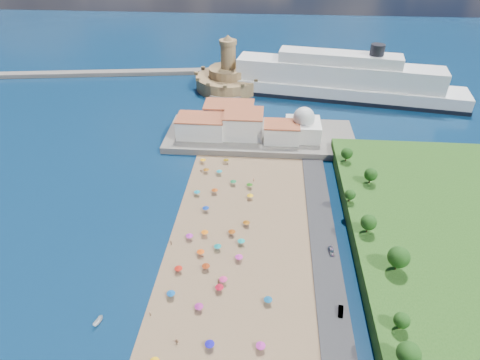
{
  "coord_description": "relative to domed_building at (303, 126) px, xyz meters",
  "views": [
    {
      "loc": [
        13.88,
        -99.89,
        93.35
      ],
      "look_at": [
        4.0,
        25.0,
        8.0
      ],
      "focal_mm": 30.0,
      "sensor_mm": 36.0,
      "label": 1
    }
  ],
  "objects": [
    {
      "name": "breakwater",
      "position": [
        -140.0,
        82.0,
        -7.67
      ],
      "size": [
        199.03,
        34.77,
        2.6
      ],
      "primitive_type": "cube",
      "rotation": [
        0.0,
        0.0,
        0.14
      ],
      "color": "#59544C",
      "rests_on": "ground"
    },
    {
      "name": "parked_cars",
      "position": [
        6.0,
        -96.65,
        -7.63
      ],
      "size": [
        2.13,
        46.19,
        1.36
      ],
      "color": "gray",
      "rests_on": "promenade"
    },
    {
      "name": "terrace",
      "position": [
        -20.0,
        2.0,
        -7.47
      ],
      "size": [
        90.0,
        36.0,
        3.0
      ],
      "primitive_type": "cube",
      "color": "#59544C",
      "rests_on": "ground"
    },
    {
      "name": "beachgoers",
      "position": [
        -33.48,
        -84.12,
        -7.86
      ],
      "size": [
        33.39,
        94.54,
        1.8
      ],
      "color": "tan",
      "rests_on": "beach"
    },
    {
      "name": "waterfront_buildings",
      "position": [
        -33.05,
        2.64,
        -1.1
      ],
      "size": [
        57.0,
        29.0,
        11.0
      ],
      "color": "silver",
      "rests_on": "terrace"
    },
    {
      "name": "cruise_ship",
      "position": [
        22.37,
        58.27,
        0.5
      ],
      "size": [
        148.0,
        45.02,
        31.99
      ],
      "color": "black",
      "rests_on": "ground"
    },
    {
      "name": "jetty",
      "position": [
        -42.0,
        37.0,
        -7.77
      ],
      "size": [
        18.0,
        70.0,
        2.4
      ],
      "primitive_type": "cube",
      "color": "#59544C",
      "rests_on": "ground"
    },
    {
      "name": "fortress",
      "position": [
        -42.0,
        67.0,
        -2.29
      ],
      "size": [
        40.0,
        40.0,
        32.4
      ],
      "color": "#A68953",
      "rests_on": "ground"
    },
    {
      "name": "ground",
      "position": [
        -30.0,
        -71.0,
        -8.97
      ],
      "size": [
        700.0,
        700.0,
        0.0
      ],
      "primitive_type": "plane",
      "color": "#071938",
      "rests_on": "ground"
    },
    {
      "name": "beach_parasols",
      "position": [
        -31.09,
        -82.14,
        -6.83
      ],
      "size": [
        32.56,
        117.85,
        2.2
      ],
      "color": "gray",
      "rests_on": "beach"
    },
    {
      "name": "hillside_trees",
      "position": [
        19.0,
        -79.55,
        1.1
      ],
      "size": [
        13.86,
        108.05,
        8.1
      ],
      "color": "#382314",
      "rests_on": "hillside"
    },
    {
      "name": "domed_building",
      "position": [
        0.0,
        0.0,
        0.0
      ],
      "size": [
        16.0,
        16.0,
        15.0
      ],
      "color": "silver",
      "rests_on": "terrace"
    }
  ]
}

